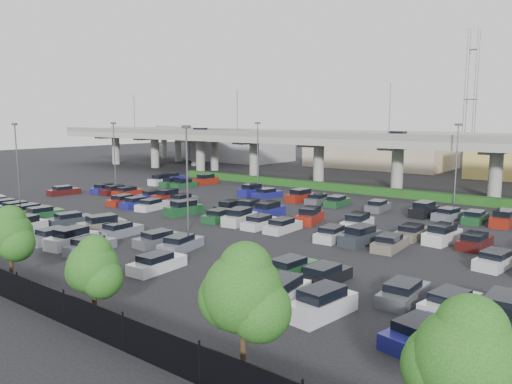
% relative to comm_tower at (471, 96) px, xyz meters
% --- Properties ---
extents(ground, '(280.00, 280.00, 0.00)m').
position_rel_comm_tower_xyz_m(ground, '(-4.00, -74.00, -15.61)').
color(ground, black).
extents(overpass, '(150.00, 13.00, 15.80)m').
position_rel_comm_tower_xyz_m(overpass, '(-4.18, -42.03, -8.64)').
color(overpass, gray).
rests_on(overpass, ground).
extents(on_ramp, '(50.93, 30.13, 8.80)m').
position_rel_comm_tower_xyz_m(on_ramp, '(-56.10, -30.95, -8.76)').
color(on_ramp, gray).
rests_on(on_ramp, ground).
extents(hedge, '(66.00, 1.60, 1.10)m').
position_rel_comm_tower_xyz_m(hedge, '(-4.00, -49.00, -15.06)').
color(hedge, '#103912').
rests_on(hedge, ground).
extents(parked_cars, '(62.99, 41.64, 1.67)m').
position_rel_comm_tower_xyz_m(parked_cars, '(-4.91, -77.33, -14.99)').
color(parked_cars, silver).
rests_on(parked_cars, ground).
extents(light_poles, '(66.90, 48.38, 10.30)m').
position_rel_comm_tower_xyz_m(light_poles, '(-8.12, -72.00, -9.37)').
color(light_poles, '#515157').
rests_on(light_poles, ground).
extents(distant_buildings, '(138.00, 24.00, 9.00)m').
position_rel_comm_tower_xyz_m(distant_buildings, '(8.38, -12.19, -11.87)').
color(distant_buildings, gray).
rests_on(distant_buildings, ground).
extents(comm_tower, '(2.40, 2.40, 30.00)m').
position_rel_comm_tower_xyz_m(comm_tower, '(0.00, 0.00, 0.00)').
color(comm_tower, '#515157').
rests_on(comm_tower, ground).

